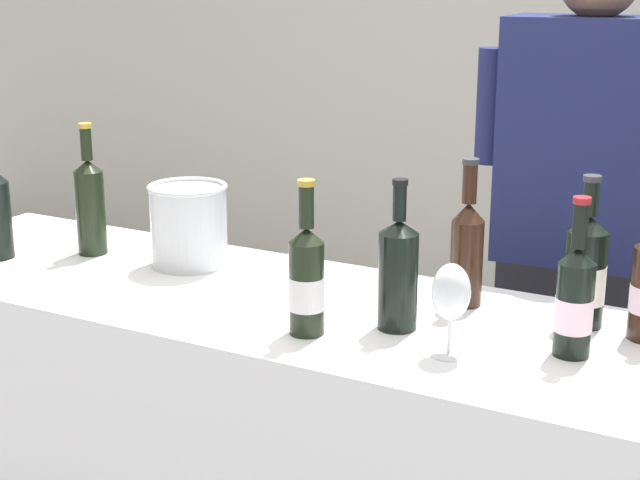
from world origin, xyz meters
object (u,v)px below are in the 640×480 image
Objects in this scene: wine_bottle_4 at (398,272)px; wine_bottle_9 at (90,204)px; wine_bottle_6 at (585,272)px; wine_bottle_3 at (575,300)px; person_server at (576,287)px; ice_bucket at (189,224)px; wine_bottle_5 at (307,279)px; wine_bottle_10 at (467,249)px; wine_glass at (451,296)px.

wine_bottle_4 is 0.91m from wine_bottle_9.
wine_bottle_9 is at bearing -176.03° from wine_bottle_6.
wine_bottle_3 is 0.71m from person_server.
ice_bucket is (0.28, 0.04, -0.03)m from wine_bottle_9.
ice_bucket is 0.12× the size of person_server.
wine_bottle_5 is at bearing -146.56° from wine_bottle_6.
wine_bottle_5 is (-0.49, -0.14, 0.00)m from wine_bottle_3.
wine_bottle_6 reaches higher than wine_bottle_3.
person_server is at bearing 74.22° from wine_bottle_4.
ice_bucket is at bearing 166.44° from wine_bottle_4.
wine_bottle_5 is 1.00× the size of wine_bottle_6.
wine_glass is at bearing -75.35° from wine_bottle_10.
wine_bottle_6 is at bearing -75.35° from person_server.
person_server is at bearing 104.65° from wine_bottle_6.
wine_glass is 0.80m from person_server.
ice_bucket is 1.00m from person_server.
wine_bottle_6 is at bearing 2.79° from ice_bucket.
wine_bottle_9 reaches higher than wine_bottle_4.
wine_bottle_9 is 0.28m from ice_bucket.
wine_bottle_5 is at bearing -173.85° from wine_glass.
ice_bucket is at bearing 172.87° from wine_bottle_3.
wine_bottle_6 is at bearing 31.34° from wine_bottle_4.
wine_glass is at bearing 6.15° from wine_bottle_5.
wine_bottle_9 is at bearing -172.02° from ice_bucket.
wine_glass is 0.89× the size of ice_bucket.
wine_glass is at bearing -151.17° from wine_bottle_3.
wine_bottle_4 is 0.19m from wine_bottle_5.
wine_bottle_10 is 0.55m from person_server.
wine_bottle_3 is 0.51m from wine_bottle_5.
wine_bottle_10 reaches higher than wine_glass.
wine_bottle_10 is at bearing 55.45° from wine_bottle_5.
ice_bucket is at bearing 151.18° from wine_bottle_5.
wine_glass is (1.05, -0.19, -0.01)m from wine_bottle_9.
wine_bottle_10 is (-0.28, 0.17, 0.02)m from wine_bottle_3.
wine_bottle_9 is 1.04× the size of wine_bottle_10.
wine_bottle_5 is at bearing -28.82° from ice_bucket.
wine_bottle_6 is at bearing 57.25° from wine_glass.
wine_bottle_6 is 0.19× the size of person_server.
wine_glass is (-0.20, -0.11, 0.01)m from wine_bottle_3.
wine_bottle_4 is at bearing 150.47° from wine_glass.
wine_bottle_6 is 1.54× the size of ice_bucket.
wine_glass is (0.07, -0.28, -0.01)m from wine_bottle_10.
wine_bottle_5 is 0.94× the size of wine_bottle_9.
person_server reaches higher than wine_glass.
wine_bottle_3 is 1.51× the size of ice_bucket.
wine_bottle_5 is at bearing -124.55° from wine_bottle_10.
wine_bottle_6 is at bearing 33.44° from wine_bottle_5.
wine_bottle_4 is 0.92× the size of wine_bottle_9.
wine_bottle_4 is at bearing -148.66° from wine_bottle_6.
ice_bucket is at bearing -175.87° from wine_bottle_10.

